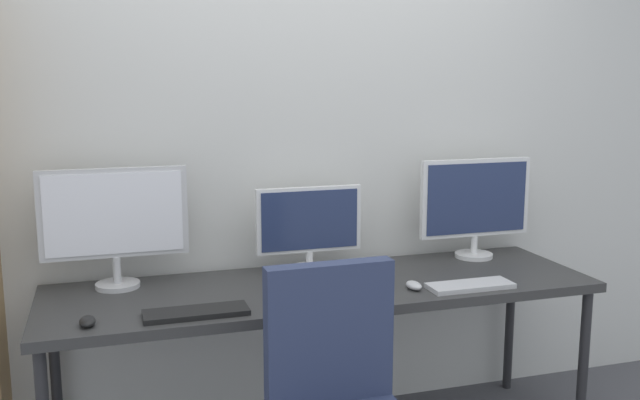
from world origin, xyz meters
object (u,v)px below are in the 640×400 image
object	(u,v)px
monitor_right	(475,203)
keyboard_right	(470,286)
desk	(324,296)
mouse_left_side	(87,321)
monitor_left	(114,220)
mouse_right_side	(414,285)
monitor_center	(309,226)
keyboard_left	(196,312)

from	to	relation	value
monitor_right	keyboard_right	distance (m)	0.57
desk	mouse_left_side	size ratio (longest dim) A/B	23.84
desk	monitor_left	distance (m)	0.91
desk	monitor_right	size ratio (longest dim) A/B	4.08
keyboard_right	mouse_right_side	world-z (taller)	mouse_right_side
desk	keyboard_right	xyz separation A→B (m)	(0.56, -0.23, 0.06)
monitor_left	mouse_left_side	xyz separation A→B (m)	(-0.11, -0.44, -0.27)
monitor_center	keyboard_right	distance (m)	0.74
monitor_right	mouse_right_side	xyz separation A→B (m)	(-0.49, -0.39, -0.25)
monitor_center	keyboard_left	distance (m)	0.74
keyboard_right	mouse_right_side	distance (m)	0.23
monitor_center	desk	bearing A→B (deg)	-90.00
desk	mouse_right_side	distance (m)	0.38
monitor_center	mouse_left_side	distance (m)	1.05
monitor_center	keyboard_left	size ratio (longest dim) A/B	1.25
desk	monitor_center	bearing A→B (deg)	90.00
desk	monitor_left	xyz separation A→B (m)	(-0.82, 0.21, 0.33)
monitor_left	monitor_right	bearing A→B (deg)	-0.00
mouse_right_side	mouse_left_side	bearing A→B (deg)	-177.64
mouse_left_side	mouse_right_side	bearing A→B (deg)	2.36
monitor_right	desk	bearing A→B (deg)	-165.56
monitor_left	keyboard_left	bearing A→B (deg)	-59.14
monitor_center	mouse_left_side	world-z (taller)	monitor_center
monitor_left	mouse_right_side	xyz separation A→B (m)	(1.16, -0.39, -0.27)
monitor_left	mouse_right_side	bearing A→B (deg)	-18.56
monitor_left	keyboard_left	xyz separation A→B (m)	(0.26, -0.44, -0.28)
keyboard_left	monitor_left	bearing A→B (deg)	120.86
keyboard_left	mouse_left_side	xyz separation A→B (m)	(-0.38, 0.00, 0.01)
mouse_left_side	mouse_right_side	distance (m)	1.27
desk	monitor_center	xyz separation A→B (m)	(0.00, 0.21, 0.26)
monitor_center	keyboard_right	xyz separation A→B (m)	(0.56, -0.44, -0.20)
monitor_left	monitor_center	bearing A→B (deg)	-0.01
monitor_right	keyboard_left	bearing A→B (deg)	-162.28
desk	mouse_left_side	bearing A→B (deg)	-166.30
desk	monitor_left	bearing A→B (deg)	165.56
monitor_center	mouse_right_side	bearing A→B (deg)	-49.47
monitor_right	mouse_right_side	bearing A→B (deg)	-141.74
monitor_center	mouse_right_side	world-z (taller)	monitor_center
keyboard_right	monitor_left	bearing A→B (deg)	162.28
keyboard_right	mouse_left_side	distance (m)	1.50
monitor_center	mouse_right_side	xyz separation A→B (m)	(0.33, -0.39, -0.19)
monitor_right	keyboard_left	distance (m)	1.48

